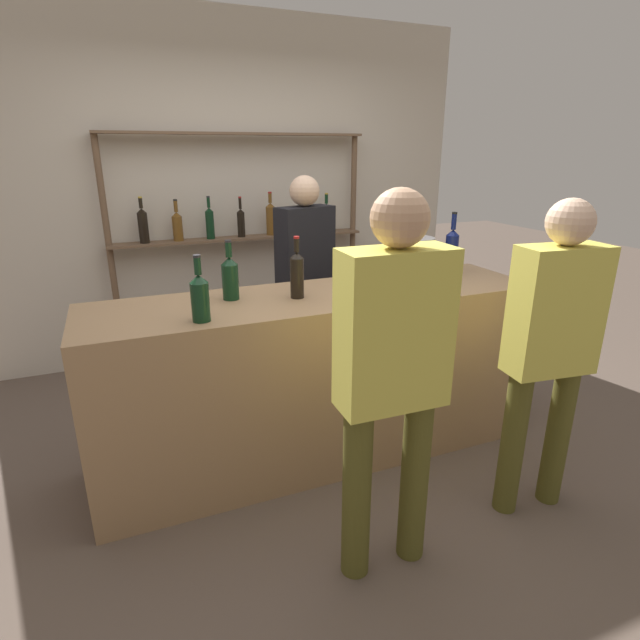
{
  "coord_description": "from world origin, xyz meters",
  "views": [
    {
      "loc": [
        -1.01,
        -2.43,
        1.75
      ],
      "look_at": [
        0.0,
        0.0,
        0.84
      ],
      "focal_mm": 28.0,
      "sensor_mm": 36.0,
      "label": 1
    }
  ],
  "objects_px": {
    "ice_bucket": "(416,257)",
    "server_behind_counter": "(305,269)",
    "counter_bottle_0": "(230,277)",
    "counter_bottle_1": "(297,274)",
    "customer_center": "(392,365)",
    "customer_right": "(552,339)",
    "wine_glass": "(399,265)",
    "counter_bottle_3": "(452,249)",
    "counter_bottle_2": "(200,296)"
  },
  "relations": [
    {
      "from": "ice_bucket",
      "to": "server_behind_counter",
      "type": "distance_m",
      "value": 0.85
    },
    {
      "from": "counter_bottle_0",
      "to": "server_behind_counter",
      "type": "relative_size",
      "value": 0.2
    },
    {
      "from": "counter_bottle_0",
      "to": "counter_bottle_1",
      "type": "xyz_separation_m",
      "value": [
        0.33,
        -0.11,
        0.01
      ]
    },
    {
      "from": "ice_bucket",
      "to": "customer_center",
      "type": "relative_size",
      "value": 0.15
    },
    {
      "from": "customer_center",
      "to": "counter_bottle_1",
      "type": "bearing_deg",
      "value": 5.65
    },
    {
      "from": "counter_bottle_1",
      "to": "customer_right",
      "type": "xyz_separation_m",
      "value": [
        0.95,
        -0.84,
        -0.21
      ]
    },
    {
      "from": "counter_bottle_0",
      "to": "ice_bucket",
      "type": "xyz_separation_m",
      "value": [
        1.18,
        0.06,
        0.0
      ]
    },
    {
      "from": "wine_glass",
      "to": "customer_right",
      "type": "xyz_separation_m",
      "value": [
        0.32,
        -0.85,
        -0.2
      ]
    },
    {
      "from": "counter_bottle_1",
      "to": "counter_bottle_3",
      "type": "relative_size",
      "value": 0.86
    },
    {
      "from": "counter_bottle_0",
      "to": "counter_bottle_1",
      "type": "bearing_deg",
      "value": -17.74
    },
    {
      "from": "customer_right",
      "to": "counter_bottle_3",
      "type": "bearing_deg",
      "value": -3.17
    },
    {
      "from": "counter_bottle_3",
      "to": "customer_center",
      "type": "distance_m",
      "value": 1.54
    },
    {
      "from": "wine_glass",
      "to": "server_behind_counter",
      "type": "distance_m",
      "value": 0.91
    },
    {
      "from": "counter_bottle_0",
      "to": "server_behind_counter",
      "type": "xyz_separation_m",
      "value": [
        0.7,
        0.74,
        -0.18
      ]
    },
    {
      "from": "counter_bottle_2",
      "to": "server_behind_counter",
      "type": "bearing_deg",
      "value": 48.9
    },
    {
      "from": "counter_bottle_1",
      "to": "customer_right",
      "type": "bearing_deg",
      "value": -41.73
    },
    {
      "from": "ice_bucket",
      "to": "customer_right",
      "type": "distance_m",
      "value": 1.03
    },
    {
      "from": "wine_glass",
      "to": "customer_right",
      "type": "relative_size",
      "value": 0.11
    },
    {
      "from": "counter_bottle_1",
      "to": "customer_center",
      "type": "xyz_separation_m",
      "value": [
        0.06,
        -0.9,
        -0.17
      ]
    },
    {
      "from": "wine_glass",
      "to": "ice_bucket",
      "type": "bearing_deg",
      "value": 37.08
    },
    {
      "from": "ice_bucket",
      "to": "wine_glass",
      "type": "bearing_deg",
      "value": -142.92
    },
    {
      "from": "counter_bottle_0",
      "to": "counter_bottle_3",
      "type": "relative_size",
      "value": 0.83
    },
    {
      "from": "counter_bottle_0",
      "to": "ice_bucket",
      "type": "relative_size",
      "value": 1.29
    },
    {
      "from": "counter_bottle_2",
      "to": "server_behind_counter",
      "type": "xyz_separation_m",
      "value": [
        0.91,
        1.05,
        -0.18
      ]
    },
    {
      "from": "counter_bottle_1",
      "to": "wine_glass",
      "type": "distance_m",
      "value": 0.63
    },
    {
      "from": "wine_glass",
      "to": "server_behind_counter",
      "type": "height_order",
      "value": "server_behind_counter"
    },
    {
      "from": "counter_bottle_2",
      "to": "wine_glass",
      "type": "height_order",
      "value": "counter_bottle_2"
    },
    {
      "from": "counter_bottle_1",
      "to": "wine_glass",
      "type": "xyz_separation_m",
      "value": [
        0.63,
        0.0,
        -0.01
      ]
    },
    {
      "from": "counter_bottle_0",
      "to": "counter_bottle_1",
      "type": "distance_m",
      "value": 0.35
    },
    {
      "from": "customer_center",
      "to": "server_behind_counter",
      "type": "height_order",
      "value": "customer_center"
    },
    {
      "from": "server_behind_counter",
      "to": "customer_center",
      "type": "bearing_deg",
      "value": -25.19
    },
    {
      "from": "counter_bottle_2",
      "to": "counter_bottle_3",
      "type": "bearing_deg",
      "value": 13.18
    },
    {
      "from": "ice_bucket",
      "to": "customer_right",
      "type": "height_order",
      "value": "customer_right"
    },
    {
      "from": "counter_bottle_0",
      "to": "customer_center",
      "type": "relative_size",
      "value": 0.19
    },
    {
      "from": "customer_right",
      "to": "server_behind_counter",
      "type": "distance_m",
      "value": 1.79
    },
    {
      "from": "counter_bottle_1",
      "to": "server_behind_counter",
      "type": "height_order",
      "value": "server_behind_counter"
    },
    {
      "from": "counter_bottle_1",
      "to": "ice_bucket",
      "type": "distance_m",
      "value": 0.86
    },
    {
      "from": "counter_bottle_3",
      "to": "counter_bottle_1",
      "type": "bearing_deg",
      "value": -170.08
    },
    {
      "from": "counter_bottle_3",
      "to": "customer_right",
      "type": "height_order",
      "value": "customer_right"
    },
    {
      "from": "wine_glass",
      "to": "customer_center",
      "type": "bearing_deg",
      "value": -122.04
    },
    {
      "from": "customer_right",
      "to": "counter_bottle_1",
      "type": "bearing_deg",
      "value": 55.36
    },
    {
      "from": "counter_bottle_2",
      "to": "wine_glass",
      "type": "distance_m",
      "value": 1.19
    },
    {
      "from": "wine_glass",
      "to": "ice_bucket",
      "type": "relative_size",
      "value": 0.69
    },
    {
      "from": "wine_glass",
      "to": "customer_right",
      "type": "distance_m",
      "value": 0.93
    },
    {
      "from": "customer_center",
      "to": "counter_bottle_3",
      "type": "bearing_deg",
      "value": -42.76
    },
    {
      "from": "customer_right",
      "to": "server_behind_counter",
      "type": "bearing_deg",
      "value": 25.85
    },
    {
      "from": "counter_bottle_0",
      "to": "counter_bottle_2",
      "type": "height_order",
      "value": "counter_bottle_0"
    },
    {
      "from": "wine_glass",
      "to": "ice_bucket",
      "type": "height_order",
      "value": "ice_bucket"
    },
    {
      "from": "customer_right",
      "to": "server_behind_counter",
      "type": "height_order",
      "value": "server_behind_counter"
    },
    {
      "from": "counter_bottle_3",
      "to": "server_behind_counter",
      "type": "xyz_separation_m",
      "value": [
        -0.76,
        0.65,
        -0.21
      ]
    }
  ]
}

